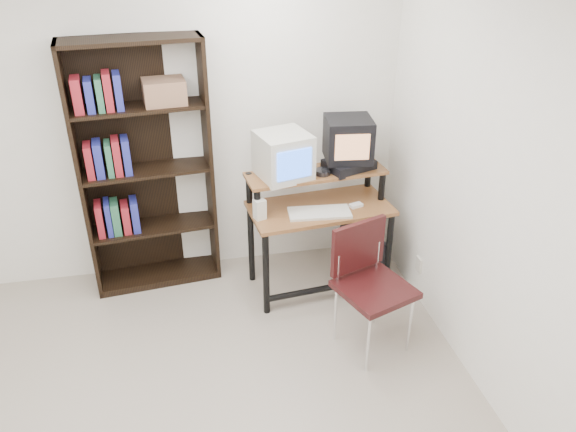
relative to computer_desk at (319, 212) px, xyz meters
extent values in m
cube|color=white|center=(-1.25, 0.52, 0.62)|extent=(4.00, 0.01, 2.60)
cube|color=white|center=(0.75, -1.48, 0.62)|extent=(0.01, 4.00, 2.60)
cube|color=brown|center=(0.00, -0.02, 0.04)|extent=(1.14, 0.65, 0.03)
cube|color=brown|center=(-0.01, 0.09, 0.29)|extent=(1.12, 0.43, 0.02)
cylinder|color=black|center=(-0.48, -0.30, -0.32)|extent=(0.05, 0.05, 0.72)
cylinder|color=black|center=(0.53, -0.20, -0.32)|extent=(0.05, 0.05, 0.72)
cylinder|color=black|center=(-0.53, 0.16, -0.18)|extent=(0.05, 0.05, 0.98)
cylinder|color=black|center=(0.48, 0.26, -0.18)|extent=(0.05, 0.05, 0.98)
cylinder|color=black|center=(0.03, -0.25, -0.56)|extent=(1.01, 0.15, 0.05)
cube|color=silver|center=(-0.27, 0.08, 0.47)|extent=(0.45, 0.45, 0.35)
cube|color=#306AFF|center=(-0.22, -0.10, 0.47)|extent=(0.27, 0.08, 0.22)
cube|color=black|center=(0.26, 0.11, 0.33)|extent=(0.43, 0.36, 0.08)
cube|color=black|center=(0.25, 0.14, 0.54)|extent=(0.38, 0.38, 0.33)
cube|color=tan|center=(0.23, -0.03, 0.54)|extent=(0.26, 0.04, 0.20)
cylinder|color=#26262B|center=(0.03, 0.04, 0.32)|extent=(0.15, 0.15, 0.05)
cube|color=silver|center=(-0.03, -0.13, 0.06)|extent=(0.49, 0.25, 0.03)
cube|color=black|center=(0.27, -0.06, 0.05)|extent=(0.26, 0.24, 0.01)
cube|color=white|center=(0.27, -0.08, 0.07)|extent=(0.11, 0.09, 0.03)
cube|color=silver|center=(-0.49, -0.12, 0.13)|extent=(0.10, 0.10, 0.17)
cube|color=black|center=(0.39, 0.00, -0.47)|extent=(0.29, 0.48, 0.42)
cube|color=black|center=(0.19, -0.82, -0.19)|extent=(0.58, 0.58, 0.04)
cube|color=black|center=(0.12, -0.63, 0.05)|extent=(0.42, 0.19, 0.37)
cylinder|color=silver|center=(0.08, -1.06, -0.44)|extent=(0.02, 0.02, 0.47)
cylinder|color=silver|center=(0.42, -0.93, -0.44)|extent=(0.02, 0.02, 0.47)
cylinder|color=silver|center=(-0.05, -0.71, -0.44)|extent=(0.02, 0.02, 0.47)
cylinder|color=silver|center=(0.30, -0.59, -0.44)|extent=(0.02, 0.02, 0.47)
cube|color=black|center=(-1.78, 0.30, 0.32)|extent=(0.07, 0.33, 1.99)
cube|color=black|center=(-0.81, 0.40, 0.32)|extent=(0.07, 0.33, 1.99)
cube|color=black|center=(-1.31, 0.50, 0.32)|extent=(0.99, 0.13, 1.99)
cube|color=black|center=(-1.30, 0.35, 1.30)|extent=(1.03, 0.44, 0.03)
cube|color=black|center=(-1.30, 0.35, -0.65)|extent=(1.03, 0.44, 0.06)
cube|color=black|center=(-1.30, 0.35, -0.18)|extent=(0.97, 0.41, 0.02)
cube|color=black|center=(-1.30, 0.35, 0.32)|extent=(0.97, 0.41, 0.02)
cube|color=black|center=(-1.30, 0.35, 0.82)|extent=(0.97, 0.41, 0.02)
cube|color=brown|center=(-1.10, 0.37, 0.92)|extent=(0.32, 0.27, 0.18)
cube|color=beige|center=(0.74, -0.33, -0.38)|extent=(0.02, 0.08, 0.12)
camera|label=1|loc=(-1.02, -3.76, 2.08)|focal=35.00mm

